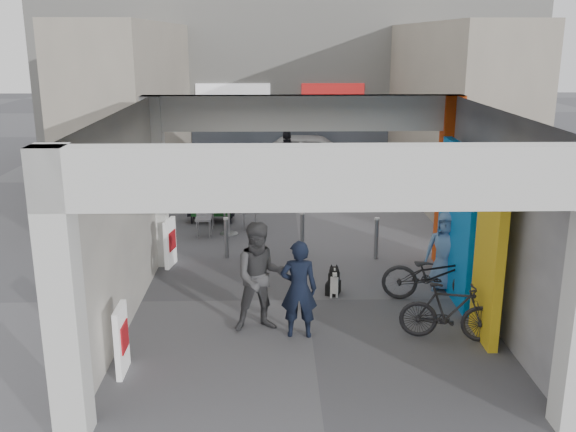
{
  "coord_description": "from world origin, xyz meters",
  "views": [
    {
      "loc": [
        -0.59,
        -10.79,
        4.6
      ],
      "look_at": [
        -0.32,
        1.0,
        1.31
      ],
      "focal_mm": 40.0,
      "sensor_mm": 36.0,
      "label": 1
    }
  ],
  "objects_px": {
    "cafe_set": "(225,219)",
    "man_with_dog": "(299,289)",
    "produce_stand": "(212,209)",
    "white_van": "(314,154)",
    "bicycle_rear": "(450,312)",
    "border_collie": "(334,283)",
    "man_crates": "(288,160)",
    "man_back_turned": "(261,277)",
    "man_elderly": "(445,251)",
    "bicycle_front": "(435,274)"
  },
  "relations": [
    {
      "from": "cafe_set",
      "to": "man_with_dog",
      "type": "height_order",
      "value": "man_with_dog"
    },
    {
      "from": "produce_stand",
      "to": "white_van",
      "type": "relative_size",
      "value": 0.28
    },
    {
      "from": "cafe_set",
      "to": "man_with_dog",
      "type": "bearing_deg",
      "value": -74.7
    },
    {
      "from": "bicycle_rear",
      "to": "man_with_dog",
      "type": "bearing_deg",
      "value": 97.99
    },
    {
      "from": "border_collie",
      "to": "bicycle_rear",
      "type": "relative_size",
      "value": 0.4
    },
    {
      "from": "border_collie",
      "to": "man_crates",
      "type": "height_order",
      "value": "man_crates"
    },
    {
      "from": "bicycle_rear",
      "to": "white_van",
      "type": "bearing_deg",
      "value": 18.62
    },
    {
      "from": "man_crates",
      "to": "produce_stand",
      "type": "bearing_deg",
      "value": 50.12
    },
    {
      "from": "man_with_dog",
      "to": "border_collie",
      "type": "bearing_deg",
      "value": -110.79
    },
    {
      "from": "man_back_turned",
      "to": "man_crates",
      "type": "xyz_separation_m",
      "value": [
        0.65,
        10.03,
        0.02
      ]
    },
    {
      "from": "produce_stand",
      "to": "man_back_turned",
      "type": "xyz_separation_m",
      "value": [
        1.39,
        -6.42,
        0.59
      ]
    },
    {
      "from": "man_back_turned",
      "to": "produce_stand",
      "type": "bearing_deg",
      "value": 92.45
    },
    {
      "from": "cafe_set",
      "to": "produce_stand",
      "type": "relative_size",
      "value": 1.21
    },
    {
      "from": "man_back_turned",
      "to": "man_elderly",
      "type": "distance_m",
      "value": 3.79
    },
    {
      "from": "man_elderly",
      "to": "man_with_dog",
      "type": "bearing_deg",
      "value": -123.07
    },
    {
      "from": "cafe_set",
      "to": "man_crates",
      "type": "distance_m",
      "value": 4.82
    },
    {
      "from": "man_elderly",
      "to": "cafe_set",
      "type": "bearing_deg",
      "value": 161.29
    },
    {
      "from": "border_collie",
      "to": "man_elderly",
      "type": "distance_m",
      "value": 2.18
    },
    {
      "from": "bicycle_rear",
      "to": "border_collie",
      "type": "bearing_deg",
      "value": 54.5
    },
    {
      "from": "bicycle_rear",
      "to": "cafe_set",
      "type": "bearing_deg",
      "value": 45.76
    },
    {
      "from": "man_with_dog",
      "to": "bicycle_front",
      "type": "bearing_deg",
      "value": -148.93
    },
    {
      "from": "cafe_set",
      "to": "man_crates",
      "type": "bearing_deg",
      "value": 69.93
    },
    {
      "from": "white_van",
      "to": "bicycle_front",
      "type": "bearing_deg",
      "value": -168.85
    },
    {
      "from": "bicycle_rear",
      "to": "bicycle_front",
      "type": "bearing_deg",
      "value": 6.68
    },
    {
      "from": "man_with_dog",
      "to": "bicycle_rear",
      "type": "distance_m",
      "value": 2.39
    },
    {
      "from": "produce_stand",
      "to": "man_elderly",
      "type": "height_order",
      "value": "man_elderly"
    },
    {
      "from": "cafe_set",
      "to": "bicycle_front",
      "type": "bearing_deg",
      "value": -47.3
    },
    {
      "from": "border_collie",
      "to": "white_van",
      "type": "bearing_deg",
      "value": 107.58
    },
    {
      "from": "man_with_dog",
      "to": "white_van",
      "type": "height_order",
      "value": "man_with_dog"
    },
    {
      "from": "border_collie",
      "to": "white_van",
      "type": "distance_m",
      "value": 10.68
    },
    {
      "from": "white_van",
      "to": "cafe_set",
      "type": "bearing_deg",
      "value": 161.61
    },
    {
      "from": "man_with_dog",
      "to": "produce_stand",
      "type": "bearing_deg",
      "value": -70.84
    },
    {
      "from": "border_collie",
      "to": "man_crates",
      "type": "xyz_separation_m",
      "value": [
        -0.66,
        8.65,
        0.68
      ]
    },
    {
      "from": "border_collie",
      "to": "man_crates",
      "type": "distance_m",
      "value": 8.7
    },
    {
      "from": "cafe_set",
      "to": "man_crates",
      "type": "height_order",
      "value": "man_crates"
    },
    {
      "from": "produce_stand",
      "to": "man_crates",
      "type": "xyz_separation_m",
      "value": [
        2.04,
        3.61,
        0.61
      ]
    },
    {
      "from": "border_collie",
      "to": "man_with_dog",
      "type": "bearing_deg",
      "value": -94.26
    },
    {
      "from": "man_crates",
      "to": "bicycle_rear",
      "type": "xyz_separation_m",
      "value": [
        2.31,
        -10.47,
        -0.46
      ]
    },
    {
      "from": "white_van",
      "to": "border_collie",
      "type": "bearing_deg",
      "value": -178.28
    },
    {
      "from": "man_with_dog",
      "to": "man_back_turned",
      "type": "xyz_separation_m",
      "value": [
        -0.6,
        0.26,
        0.11
      ]
    },
    {
      "from": "man_crates",
      "to": "man_elderly",
      "type": "bearing_deg",
      "value": 97.8
    },
    {
      "from": "cafe_set",
      "to": "produce_stand",
      "type": "bearing_deg",
      "value": 114.75
    },
    {
      "from": "cafe_set",
      "to": "man_with_dog",
      "type": "relative_size",
      "value": 0.91
    },
    {
      "from": "man_back_turned",
      "to": "bicycle_rear",
      "type": "xyz_separation_m",
      "value": [
        2.96,
        -0.44,
        -0.44
      ]
    },
    {
      "from": "man_back_turned",
      "to": "man_crates",
      "type": "bearing_deg",
      "value": 76.52
    },
    {
      "from": "man_with_dog",
      "to": "white_van",
      "type": "relative_size",
      "value": 0.37
    },
    {
      "from": "man_elderly",
      "to": "man_back_turned",
      "type": "bearing_deg",
      "value": -131.46
    },
    {
      "from": "man_with_dog",
      "to": "bicycle_front",
      "type": "distance_m",
      "value": 2.87
    },
    {
      "from": "border_collie",
      "to": "bicycle_front",
      "type": "height_order",
      "value": "bicycle_front"
    },
    {
      "from": "cafe_set",
      "to": "man_elderly",
      "type": "height_order",
      "value": "man_elderly"
    }
  ]
}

